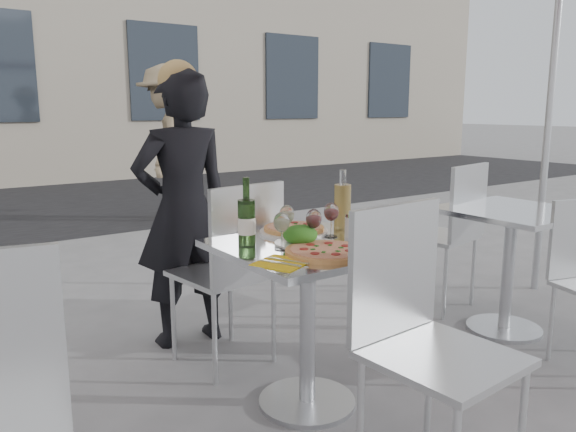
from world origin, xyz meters
TOP-DOWN VIEW (x-y plane):
  - ground at (0.00, 0.00)m, footprint 80.00×80.00m
  - street_asphalt at (0.00, 6.50)m, footprint 24.00×5.00m
  - main_table at (0.00, 0.00)m, footprint 0.72×0.72m
  - side_table_right at (1.50, 0.00)m, footprint 0.72×0.72m
  - chair_far at (-0.08, 0.51)m, footprint 0.49×0.51m
  - chair_near at (0.02, -0.62)m, footprint 0.48×0.49m
  - side_chair_rfar at (1.51, 0.45)m, footprint 0.52×0.53m
  - woman_diner at (-0.14, 0.97)m, footprint 0.58×0.40m
  - pedestrian_b at (1.26, 4.40)m, footprint 1.18×1.36m
  - pizza_near at (-0.04, -0.18)m, footprint 0.34×0.34m
  - pizza_far at (0.08, 0.22)m, footprint 0.32×0.32m
  - salad_plate at (-0.03, 0.01)m, footprint 0.22×0.22m
  - wine_bottle at (-0.24, 0.12)m, footprint 0.08×0.07m
  - carafe at (0.31, 0.14)m, footprint 0.08×0.08m
  - sugar_shaker at (0.25, -0.00)m, footprint 0.06×0.06m
  - wineglass_white_a at (-0.14, -0.01)m, footprint 0.07×0.07m
  - wineglass_white_b at (-0.03, 0.12)m, footprint 0.07×0.07m
  - wineglass_red_a at (0.01, -0.03)m, footprint 0.07×0.07m
  - wineglass_red_b at (0.17, 0.05)m, footprint 0.07×0.07m
  - napkin_left at (-0.27, -0.18)m, footprint 0.24×0.24m
  - napkin_right at (0.27, -0.20)m, footprint 0.21×0.21m

SIDE VIEW (x-z plane):
  - ground at x=0.00m, z-range 0.00..0.00m
  - street_asphalt at x=0.00m, z-range 0.00..0.00m
  - main_table at x=0.00m, z-range 0.16..0.91m
  - side_table_right at x=1.50m, z-range 0.16..0.91m
  - chair_far at x=-0.08m, z-range 0.09..1.06m
  - side_chair_rfar at x=1.51m, z-range 0.09..1.07m
  - chair_near at x=0.02m, z-range 0.09..1.09m
  - napkin_left at x=-0.27m, z-range 0.75..0.76m
  - napkin_right at x=0.27m, z-range 0.75..0.76m
  - pizza_near at x=-0.04m, z-range 0.75..0.77m
  - woman_diner at x=-0.14m, z-range 0.00..1.53m
  - pizza_far at x=0.08m, z-range 0.75..0.78m
  - salad_plate at x=-0.03m, z-range 0.74..0.83m
  - sugar_shaker at x=0.25m, z-range 0.75..0.86m
  - wineglass_white_a at x=-0.14m, z-range 0.78..0.94m
  - wineglass_white_b at x=-0.03m, z-range 0.78..0.94m
  - wineglass_red_a at x=0.01m, z-range 0.78..0.94m
  - wineglass_red_b at x=0.17m, z-range 0.78..0.94m
  - wine_bottle at x=-0.24m, z-range 0.72..1.01m
  - carafe at x=0.31m, z-range 0.72..1.01m
  - pedestrian_b at x=1.26m, z-range 0.00..1.83m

